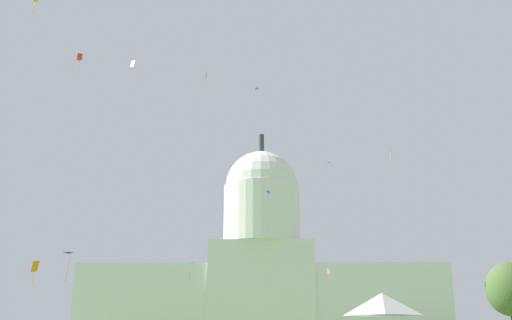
{
  "coord_description": "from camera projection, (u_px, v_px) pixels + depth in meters",
  "views": [
    {
      "loc": [
        2.09,
        -21.83,
        1.55
      ],
      "look_at": [
        -1.75,
        103.35,
        37.89
      ],
      "focal_mm": 42.89,
      "sensor_mm": 36.0,
      "label": 1
    }
  ],
  "objects": [
    {
      "name": "kite_red_high",
      "position": [
        79.0,
        57.0,
        130.15
      ],
      "size": [
        1.44,
        1.44,
        3.37
      ],
      "rotation": [
        0.0,
        0.0,
        2.21
      ],
      "color": "red"
    },
    {
      "name": "kite_violet_high",
      "position": [
        327.0,
        164.0,
        159.92
      ],
      "size": [
        1.37,
        1.74,
        0.42
      ],
      "rotation": [
        0.0,
        0.0,
        4.33
      ],
      "color": "purple"
    },
    {
      "name": "kite_green_low",
      "position": [
        187.0,
        268.0,
        75.15
      ],
      "size": [
        1.27,
        1.58,
        1.97
      ],
      "rotation": [
        0.0,
        0.0,
        5.07
      ],
      "color": "green"
    },
    {
      "name": "capitol_building",
      "position": [
        262.0,
        272.0,
        197.31
      ],
      "size": [
        116.51,
        25.2,
        68.53
      ],
      "color": "silver",
      "rests_on": "ground_plane"
    },
    {
      "name": "kite_cyan_mid",
      "position": [
        329.0,
        269.0,
        163.99
      ],
      "size": [
        0.98,
        0.98,
        0.78
      ],
      "rotation": [
        0.0,
        0.0,
        5.55
      ],
      "color": "#33BCDB"
    },
    {
      "name": "kite_orange_low",
      "position": [
        35.0,
        267.0,
        79.72
      ],
      "size": [
        0.92,
        1.33,
        3.01
      ],
      "rotation": [
        0.0,
        0.0,
        3.45
      ],
      "color": "orange"
    },
    {
      "name": "kite_blue_high",
      "position": [
        268.0,
        192.0,
        159.24
      ],
      "size": [
        0.91,
        0.88,
        2.17
      ],
      "rotation": [
        0.0,
        0.0,
        4.31
      ],
      "color": "blue"
    },
    {
      "name": "tree_east_mid",
      "position": [
        510.0,
        289.0,
        106.5
      ],
      "size": [
        10.56,
        10.69,
        14.28
      ],
      "color": "brown",
      "rests_on": "ground_plane"
    },
    {
      "name": "kite_white_high",
      "position": [
        133.0,
        64.0,
        102.93
      ],
      "size": [
        0.93,
        0.52,
        1.27
      ],
      "rotation": [
        0.0,
        0.0,
        4.9
      ],
      "color": "white"
    },
    {
      "name": "kite_lime_high",
      "position": [
        206.0,
        75.0,
        124.29
      ],
      "size": [
        0.31,
        1.0,
        1.59
      ],
      "rotation": [
        0.0,
        0.0,
        0.67
      ],
      "color": "#8CD133"
    },
    {
      "name": "kite_turquoise_high",
      "position": [
        255.0,
        91.0,
        145.86
      ],
      "size": [
        1.22,
        1.29,
        0.32
      ],
      "rotation": [
        0.0,
        0.0,
        4.24
      ],
      "color": "teal"
    },
    {
      "name": "kite_yellow_high",
      "position": [
        390.0,
        151.0,
        117.6
      ],
      "size": [
        0.5,
        0.82,
        2.7
      ],
      "rotation": [
        0.0,
        0.0,
        3.65
      ],
      "color": "yellow"
    },
    {
      "name": "kite_black_low",
      "position": [
        69.0,
        258.0,
        92.22
      ],
      "size": [
        1.26,
        0.73,
        4.11
      ],
      "rotation": [
        0.0,
        0.0,
        3.07
      ],
      "color": "black"
    },
    {
      "name": "kite_pink_low",
      "position": [
        329.0,
        271.0,
        124.91
      ],
      "size": [
        0.76,
        0.55,
        1.18
      ],
      "rotation": [
        0.0,
        0.0,
        5.06
      ],
      "color": "pink"
    }
  ]
}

